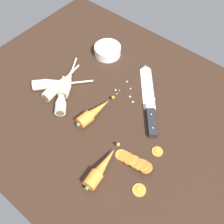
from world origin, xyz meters
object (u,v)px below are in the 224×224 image
carrot_slice_stack (133,161)px  prep_bowl (108,50)px  chefs_knife (148,96)px  parsnip_front (53,83)px  parsnip_back (61,100)px  carrot_slice_stray_mid (157,151)px  carrot_slice_stray_near (139,190)px  whole_carrot (93,113)px  parsnip_mid_left (57,86)px  parsnip_mid_right (67,82)px  whole_carrot_second (101,169)px

carrot_slice_stack → prep_bowl: (-38.39, 33.19, 0.82)cm
chefs_knife → parsnip_front: (-30.95, -19.13, 1.33)cm
parsnip_back → carrot_slice_stray_mid: 38.73cm
carrot_slice_stray_mid → prep_bowl: bearing=149.3°
carrot_slice_stray_mid → parsnip_back: bearing=-171.5°
parsnip_back → carrot_slice_stray_near: size_ratio=3.65×
chefs_knife → whole_carrot: 21.96cm
chefs_knife → prep_bowl: (-26.66, 8.09, 1.50)cm
chefs_knife → parsnip_mid_left: 34.54cm
parsnip_back → carrot_slice_stray_mid: size_ratio=4.14×
parsnip_mid_right → carrot_slice_stray_near: parsnip_mid_right is taller
whole_carrot_second → prep_bowl: whole_carrot_second is taller
parsnip_mid_left → carrot_slice_stray_near: (47.29, -12.01, -1.62)cm
chefs_knife → prep_bowl: 27.90cm
parsnip_mid_left → parsnip_back: size_ratio=1.38×
parsnip_back → carrot_slice_stack: parsnip_back is taller
parsnip_mid_left → chefs_knife: bearing=33.6°
carrot_slice_stray_near → parsnip_mid_right: bearing=160.6°
carrot_slice_stray_near → parsnip_back: bearing=168.5°
carrot_slice_stray_mid → chefs_knife: bearing=132.4°
chefs_knife → parsnip_front: bearing=-148.3°
whole_carrot → whole_carrot_second: same height
parsnip_mid_right → parsnip_back: size_ratio=1.25×
parsnip_front → carrot_slice_stack: parsnip_front is taller
whole_carrot → prep_bowl: 32.31cm
whole_carrot_second → prep_bowl: 53.04cm
parsnip_back → carrot_slice_stack: bearing=-4.0°
chefs_knife → carrot_slice_stray_near: chefs_knife is taller
carrot_slice_stack → prep_bowl: prep_bowl is taller
parsnip_mid_left → prep_bowl: 27.26cm
whole_carrot_second → parsnip_front: 39.62cm
parsnip_front → parsnip_back: (8.16, -3.54, 0.00)cm
carrot_slice_stack → parsnip_mid_left: bearing=171.6°
carrot_slice_stack → carrot_slice_stray_mid: bearing=65.3°
carrot_slice_stray_near → carrot_slice_stray_mid: (-3.06, 14.16, 0.00)cm
parsnip_mid_right → carrot_slice_stray_mid: 42.80cm
parsnip_front → parsnip_back: bearing=-23.4°
carrot_slice_stack → whole_carrot: bearing=165.6°
carrot_slice_stray_mid → parsnip_mid_left: bearing=-177.2°
chefs_knife → parsnip_front: parsnip_front is taller
whole_carrot → parsnip_back: bearing=-166.4°
parsnip_front → parsnip_mid_left: (2.20, 0.04, 0.00)cm
parsnip_mid_left → carrot_slice_stray_mid: (44.24, 2.14, -1.62)cm
parsnip_mid_right → prep_bowl: size_ratio=1.72×
chefs_knife → parsnip_mid_left: bearing=-146.4°
whole_carrot_second → carrot_slice_stack: 10.55cm
whole_carrot_second → parsnip_mid_right: (-33.09, 18.85, -0.12)cm
carrot_slice_stack → carrot_slice_stray_near: (6.81, -6.01, -0.97)cm
carrot_slice_stack → carrot_slice_stray_near: 9.13cm
whole_carrot → parsnip_mid_left: 18.84cm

